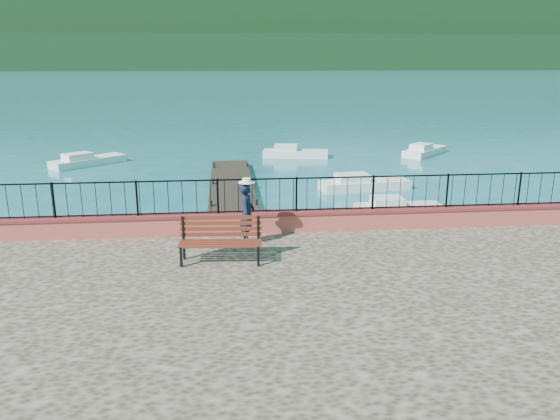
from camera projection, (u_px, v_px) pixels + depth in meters
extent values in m
plane|color=#19596B|center=(330.00, 329.00, 12.42)|extent=(2000.00, 2000.00, 0.00)
cube|color=#B64242|center=(307.00, 221.00, 15.57)|extent=(28.00, 0.46, 0.58)
cube|color=black|center=(307.00, 195.00, 15.36)|extent=(27.00, 0.05, 0.95)
cube|color=#2D231C|center=(232.00, 197.00, 23.69)|extent=(2.00, 16.00, 0.30)
cube|color=black|center=(226.00, 53.00, 297.54)|extent=(900.00, 60.00, 18.00)
cube|color=black|center=(225.00, 33.00, 351.56)|extent=(900.00, 120.00, 44.00)
ellipsoid|color=#142D23|center=(436.00, 64.00, 570.64)|extent=(448.00, 384.00, 180.00)
cube|color=black|center=(221.00, 253.00, 13.09)|extent=(2.01, 0.74, 0.49)
cube|color=maroon|center=(221.00, 227.00, 13.24)|extent=(1.98, 0.22, 0.60)
imported|color=black|center=(247.00, 214.00, 14.31)|extent=(0.51, 0.67, 1.66)
cylinder|color=white|center=(247.00, 180.00, 14.07)|extent=(0.44, 0.44, 0.12)
cube|color=silver|center=(214.00, 230.00, 18.28)|extent=(3.79, 2.65, 0.80)
cube|color=silver|center=(400.00, 206.00, 21.26)|extent=(3.39, 1.30, 0.80)
cube|color=silver|center=(365.00, 181.00, 25.63)|extent=(4.36, 1.90, 0.80)
cube|color=silver|center=(88.00, 158.00, 31.48)|extent=(4.05, 3.83, 0.80)
cube|color=silver|center=(295.00, 151.00, 34.04)|extent=(4.19, 2.00, 0.80)
cube|color=silver|center=(425.00, 149.00, 34.84)|extent=(3.70, 3.73, 0.80)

